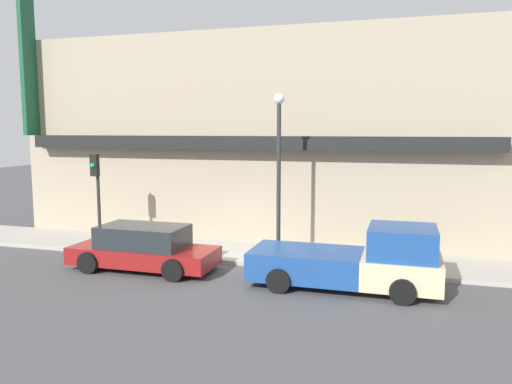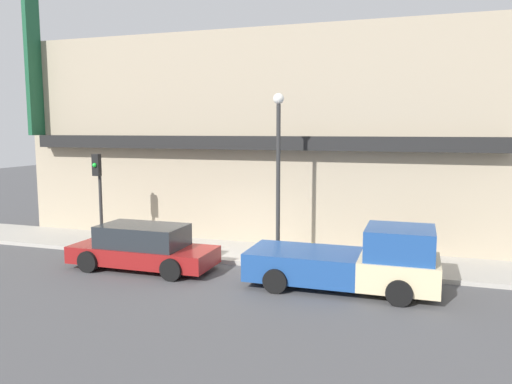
{
  "view_description": "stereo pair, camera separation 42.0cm",
  "coord_description": "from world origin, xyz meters",
  "px_view_note": "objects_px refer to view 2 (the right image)",
  "views": [
    {
      "loc": [
        5.91,
        -15.29,
        4.5
      ],
      "look_at": [
        0.98,
        1.15,
        2.34
      ],
      "focal_mm": 35.0,
      "sensor_mm": 36.0,
      "label": 1
    },
    {
      "loc": [
        6.31,
        -15.17,
        4.5
      ],
      "look_at": [
        0.98,
        1.15,
        2.34
      ],
      "focal_mm": 35.0,
      "sensor_mm": 36.0,
      "label": 2
    }
  ],
  "objects_px": {
    "traffic_light": "(99,183)",
    "parked_car": "(143,248)",
    "pickup_truck": "(354,262)",
    "fire_hydrant": "(312,252)",
    "street_lamp": "(278,157)"
  },
  "relations": [
    {
      "from": "pickup_truck",
      "to": "fire_hydrant",
      "type": "xyz_separation_m",
      "value": [
        -1.66,
        2.19,
        -0.36
      ]
    },
    {
      "from": "pickup_truck",
      "to": "street_lamp",
      "type": "relative_size",
      "value": 0.96
    },
    {
      "from": "fire_hydrant",
      "to": "street_lamp",
      "type": "relative_size",
      "value": 0.11
    },
    {
      "from": "pickup_truck",
      "to": "parked_car",
      "type": "relative_size",
      "value": 1.12
    },
    {
      "from": "pickup_truck",
      "to": "traffic_light",
      "type": "distance_m",
      "value": 9.9
    },
    {
      "from": "pickup_truck",
      "to": "traffic_light",
      "type": "bearing_deg",
      "value": 172.01
    },
    {
      "from": "fire_hydrant",
      "to": "pickup_truck",
      "type": "bearing_deg",
      "value": -52.73
    },
    {
      "from": "parked_car",
      "to": "street_lamp",
      "type": "xyz_separation_m",
      "value": [
        3.97,
        2.0,
        2.89
      ]
    },
    {
      "from": "parked_car",
      "to": "fire_hydrant",
      "type": "relative_size",
      "value": 7.71
    },
    {
      "from": "pickup_truck",
      "to": "parked_car",
      "type": "bearing_deg",
      "value": -177.78
    },
    {
      "from": "parked_car",
      "to": "fire_hydrant",
      "type": "xyz_separation_m",
      "value": [
        5.1,
        2.19,
        -0.26
      ]
    },
    {
      "from": "fire_hydrant",
      "to": "street_lamp",
      "type": "height_order",
      "value": "street_lamp"
    },
    {
      "from": "traffic_light",
      "to": "parked_car",
      "type": "bearing_deg",
      "value": -31.33
    },
    {
      "from": "parked_car",
      "to": "street_lamp",
      "type": "distance_m",
      "value": 5.3
    },
    {
      "from": "fire_hydrant",
      "to": "street_lamp",
      "type": "distance_m",
      "value": 3.36
    }
  ]
}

